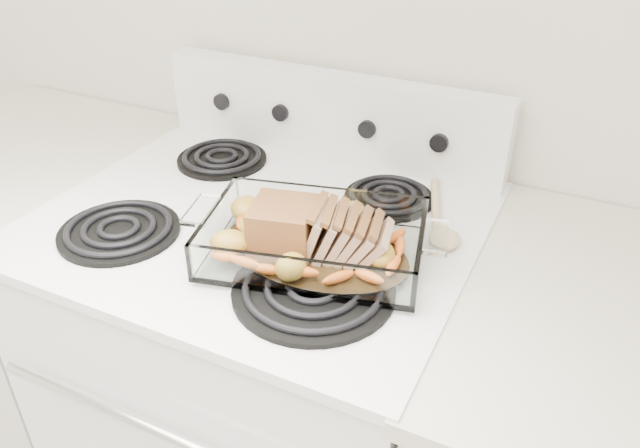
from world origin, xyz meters
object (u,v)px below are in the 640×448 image
at_px(pork_roast, 307,229).
at_px(baking_dish, 315,245).
at_px(electric_range, 271,391).
at_px(counter_left, 51,311).

bearing_deg(pork_roast, baking_dish, -14.88).
distance_m(electric_range, pork_roast, 0.53).
xyz_separation_m(counter_left, pork_roast, (0.80, -0.08, 0.52)).
distance_m(baking_dish, pork_roast, 0.03).
relative_size(counter_left, pork_roast, 4.15).
bearing_deg(baking_dish, pork_roast, 166.12).
xyz_separation_m(electric_range, counter_left, (-0.67, -0.00, -0.02)).
height_order(electric_range, pork_roast, electric_range).
distance_m(electric_range, counter_left, 0.67).
xyz_separation_m(baking_dish, pork_roast, (-0.01, 0.00, 0.03)).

